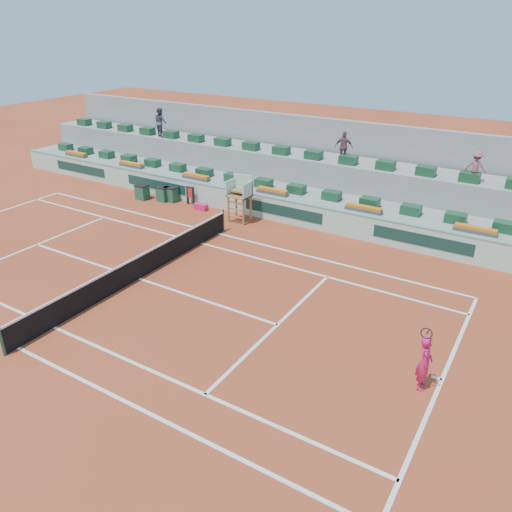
% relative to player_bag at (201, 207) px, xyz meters
% --- Properties ---
extents(ground, '(90.00, 90.00, 0.00)m').
position_rel_player_bag_xyz_m(ground, '(2.75, -7.71, -0.17)').
color(ground, maroon).
rests_on(ground, ground).
extents(seating_tier_lower, '(36.00, 4.00, 1.20)m').
position_rel_player_bag_xyz_m(seating_tier_lower, '(2.75, 2.99, 0.43)').
color(seating_tier_lower, '#989996').
rests_on(seating_tier_lower, ground).
extents(seating_tier_upper, '(36.00, 2.40, 2.60)m').
position_rel_player_bag_xyz_m(seating_tier_upper, '(2.75, 4.59, 1.13)').
color(seating_tier_upper, '#989996').
rests_on(seating_tier_upper, ground).
extents(stadium_back_wall, '(36.00, 0.40, 4.40)m').
position_rel_player_bag_xyz_m(stadium_back_wall, '(2.75, 6.19, 2.03)').
color(stadium_back_wall, '#989996').
rests_on(stadium_back_wall, ground).
extents(player_bag, '(0.77, 0.34, 0.34)m').
position_rel_player_bag_xyz_m(player_bag, '(0.00, 0.00, 0.00)').
color(player_bag, '#D81C5B').
rests_on(player_bag, ground).
extents(spectator_left, '(1.07, 0.96, 1.81)m').
position_rel_player_bag_xyz_m(spectator_left, '(-6.07, 4.02, 3.33)').
color(spectator_left, '#4C4D59').
rests_on(spectator_left, seating_tier_upper).
extents(spectator_mid, '(1.01, 0.58, 1.62)m').
position_rel_player_bag_xyz_m(spectator_mid, '(6.37, 4.17, 3.24)').
color(spectator_mid, '#754E59').
rests_on(spectator_mid, seating_tier_upper).
extents(spectator_right, '(0.94, 0.54, 1.44)m').
position_rel_player_bag_xyz_m(spectator_right, '(12.91, 4.07, 3.15)').
color(spectator_right, '#994C58').
rests_on(spectator_right, seating_tier_upper).
extents(court_lines, '(23.89, 11.09, 0.01)m').
position_rel_player_bag_xyz_m(court_lines, '(2.75, -7.71, -0.17)').
color(court_lines, white).
rests_on(court_lines, ground).
extents(tennis_net, '(0.10, 11.97, 1.10)m').
position_rel_player_bag_xyz_m(tennis_net, '(2.75, -7.71, 0.36)').
color(tennis_net, black).
rests_on(tennis_net, ground).
extents(advertising_hoarding, '(36.00, 0.34, 1.26)m').
position_rel_player_bag_xyz_m(advertising_hoarding, '(2.77, 0.79, 0.46)').
color(advertising_hoarding, '#ADD9C5').
rests_on(advertising_hoarding, ground).
extents(umpire_chair, '(1.10, 0.90, 2.40)m').
position_rel_player_bag_xyz_m(umpire_chair, '(2.75, -0.21, 1.37)').
color(umpire_chair, olive).
rests_on(umpire_chair, ground).
extents(seat_row_lower, '(32.90, 0.60, 0.44)m').
position_rel_player_bag_xyz_m(seat_row_lower, '(2.75, 2.09, 1.25)').
color(seat_row_lower, '#174527').
rests_on(seat_row_lower, seating_tier_lower).
extents(seat_row_upper, '(32.90, 0.60, 0.44)m').
position_rel_player_bag_xyz_m(seat_row_upper, '(2.75, 3.99, 2.65)').
color(seat_row_upper, '#174527').
rests_on(seat_row_upper, seating_tier_upper).
extents(flower_planters, '(26.80, 0.36, 0.28)m').
position_rel_player_bag_xyz_m(flower_planters, '(1.25, 1.29, 1.16)').
color(flower_planters, '#494949').
rests_on(flower_planters, seating_tier_lower).
extents(drink_cooler_a, '(0.74, 0.64, 0.84)m').
position_rel_player_bag_xyz_m(drink_cooler_a, '(-2.32, 0.29, 0.25)').
color(drink_cooler_a, '#1A4E33').
rests_on(drink_cooler_a, ground).
extents(drink_cooler_b, '(0.65, 0.56, 0.84)m').
position_rel_player_bag_xyz_m(drink_cooler_b, '(-2.74, 0.04, 0.25)').
color(drink_cooler_b, '#1A4E33').
rests_on(drink_cooler_b, ground).
extents(drink_cooler_c, '(0.71, 0.61, 0.84)m').
position_rel_player_bag_xyz_m(drink_cooler_c, '(-3.98, -0.31, 0.25)').
color(drink_cooler_c, '#1A4E33').
rests_on(drink_cooler_c, ground).
extents(towel_rack, '(0.54, 0.09, 1.03)m').
position_rel_player_bag_xyz_m(towel_rack, '(-1.02, 0.41, 0.43)').
color(towel_rack, black).
rests_on(towel_rack, ground).
extents(tennis_player, '(0.52, 0.90, 2.28)m').
position_rel_player_bag_xyz_m(tennis_player, '(14.18, -8.34, 0.69)').
color(tennis_player, '#D81C5B').
rests_on(tennis_player, ground).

